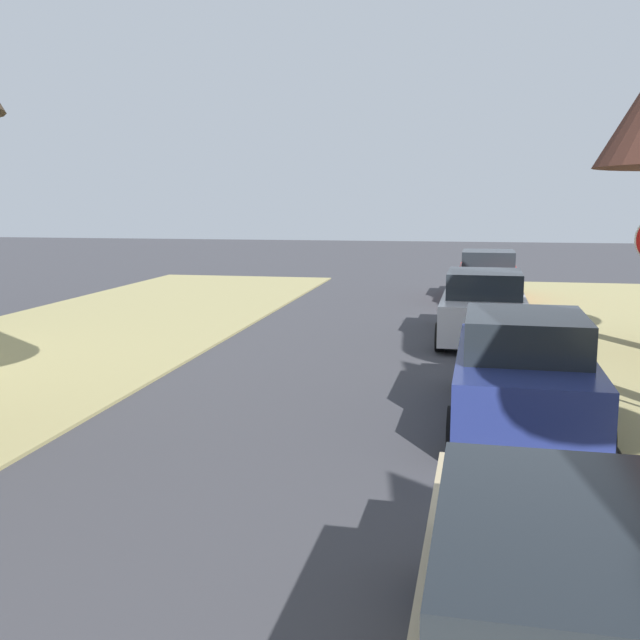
# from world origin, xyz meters

# --- Properties ---
(parked_sedan_navy) EXTENTS (2.04, 4.45, 1.57)m
(parked_sedan_navy) POSITION_xyz_m (2.50, 11.26, 0.72)
(parked_sedan_navy) COLOR navy
(parked_sedan_navy) RESTS_ON ground
(parked_sedan_silver) EXTENTS (2.04, 4.45, 1.57)m
(parked_sedan_silver) POSITION_xyz_m (2.12, 17.63, 0.72)
(parked_sedan_silver) COLOR #BCBCC1
(parked_sedan_silver) RESTS_ON ground
(parked_sedan_red) EXTENTS (2.04, 4.45, 1.57)m
(parked_sedan_red) POSITION_xyz_m (2.44, 24.75, 0.72)
(parked_sedan_red) COLOR red
(parked_sedan_red) RESTS_ON ground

